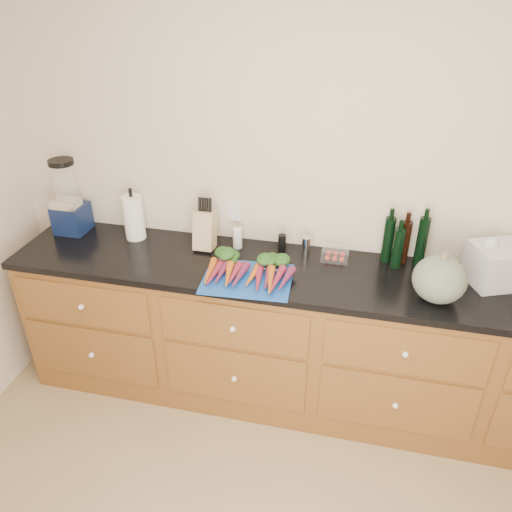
% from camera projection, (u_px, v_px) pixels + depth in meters
% --- Properties ---
extents(wall_back, '(4.10, 0.05, 2.60)m').
position_uv_depth(wall_back, '(336.00, 191.00, 2.84)').
color(wall_back, beige).
rests_on(wall_back, ground).
extents(cabinets, '(3.60, 0.64, 0.90)m').
position_uv_depth(cabinets, '(320.00, 343.00, 2.99)').
color(cabinets, brown).
rests_on(cabinets, ground).
extents(countertop, '(3.64, 0.62, 0.04)m').
position_uv_depth(countertop, '(325.00, 277.00, 2.76)').
color(countertop, black).
rests_on(countertop, cabinets).
extents(cutting_board, '(0.50, 0.39, 0.01)m').
position_uv_depth(cutting_board, '(248.00, 279.00, 2.69)').
color(cutting_board, '#164DAF').
rests_on(cutting_board, countertop).
extents(carrots, '(0.47, 0.34, 0.07)m').
position_uv_depth(carrots, '(249.00, 269.00, 2.71)').
color(carrots, '#CE5D18').
rests_on(carrots, cutting_board).
extents(squash, '(0.27, 0.27, 0.24)m').
position_uv_depth(squash, '(440.00, 279.00, 2.48)').
color(squash, '#546152').
rests_on(squash, countertop).
extents(blender_appliance, '(0.19, 0.19, 0.47)m').
position_uv_depth(blender_appliance, '(68.00, 201.00, 3.10)').
color(blender_appliance, '#0E1B42').
rests_on(blender_appliance, countertop).
extents(paper_towel, '(0.12, 0.12, 0.28)m').
position_uv_depth(paper_towel, '(134.00, 217.00, 3.05)').
color(paper_towel, white).
rests_on(paper_towel, countertop).
extents(knife_block, '(0.12, 0.12, 0.23)m').
position_uv_depth(knife_block, '(205.00, 230.00, 2.95)').
color(knife_block, tan).
rests_on(knife_block, countertop).
extents(grinder_salt, '(0.05, 0.05, 0.13)m').
position_uv_depth(grinder_salt, '(237.00, 238.00, 2.98)').
color(grinder_salt, white).
rests_on(grinder_salt, countertop).
extents(grinder_pepper, '(0.05, 0.05, 0.11)m').
position_uv_depth(grinder_pepper, '(282.00, 244.00, 2.93)').
color(grinder_pepper, black).
rests_on(grinder_pepper, countertop).
extents(canister_chrome, '(0.05, 0.05, 0.12)m').
position_uv_depth(canister_chrome, '(306.00, 246.00, 2.90)').
color(canister_chrome, white).
rests_on(canister_chrome, countertop).
extents(tomato_box, '(0.15, 0.12, 0.07)m').
position_uv_depth(tomato_box, '(335.00, 254.00, 2.87)').
color(tomato_box, white).
rests_on(tomato_box, countertop).
extents(bottles, '(0.24, 0.12, 0.29)m').
position_uv_depth(bottles, '(403.00, 243.00, 2.78)').
color(bottles, black).
rests_on(bottles, countertop).
extents(grocery_bag, '(0.36, 0.33, 0.21)m').
position_uv_depth(grocery_bag, '(500.00, 265.00, 2.62)').
color(grocery_bag, silver).
rests_on(grocery_bag, countertop).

